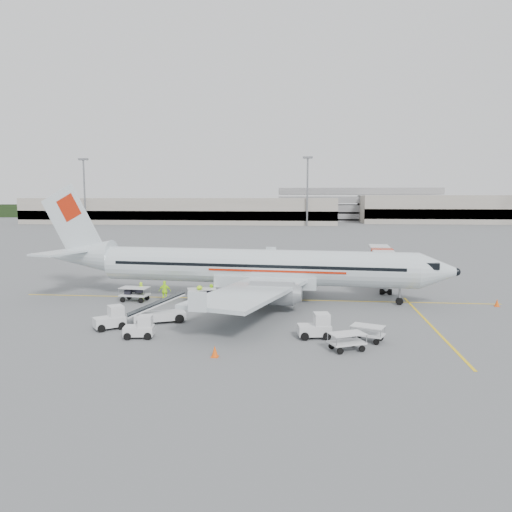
{
  "coord_description": "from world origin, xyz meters",
  "views": [
    {
      "loc": [
        4.75,
        -45.15,
        9.43
      ],
      "look_at": [
        0.0,
        2.0,
        3.8
      ],
      "focal_mm": 35.0,
      "sensor_mm": 36.0,
      "label": 1
    }
  ],
  "objects_px": {
    "tug_aft": "(109,318)",
    "jet_bridge": "(382,267)",
    "aircraft": "(256,243)",
    "belt_loader": "(159,304)",
    "tug_mid": "(139,327)",
    "tug_fore": "(314,326)"
  },
  "relations": [
    {
      "from": "tug_aft",
      "to": "jet_bridge",
      "type": "bearing_deg",
      "value": 6.23
    },
    {
      "from": "aircraft",
      "to": "belt_loader",
      "type": "height_order",
      "value": "aircraft"
    },
    {
      "from": "belt_loader",
      "to": "tug_mid",
      "type": "height_order",
      "value": "belt_loader"
    },
    {
      "from": "aircraft",
      "to": "tug_mid",
      "type": "bearing_deg",
      "value": -110.84
    },
    {
      "from": "tug_mid",
      "to": "tug_fore",
      "type": "bearing_deg",
      "value": -2.28
    },
    {
      "from": "aircraft",
      "to": "tug_fore",
      "type": "relative_size",
      "value": 17.4
    },
    {
      "from": "tug_fore",
      "to": "tug_mid",
      "type": "relative_size",
      "value": 1.11
    },
    {
      "from": "belt_loader",
      "to": "tug_aft",
      "type": "relative_size",
      "value": 2.42
    },
    {
      "from": "belt_loader",
      "to": "tug_fore",
      "type": "distance_m",
      "value": 12.02
    },
    {
      "from": "jet_bridge",
      "to": "tug_mid",
      "type": "distance_m",
      "value": 29.45
    },
    {
      "from": "tug_fore",
      "to": "tug_aft",
      "type": "bearing_deg",
      "value": 167.73
    },
    {
      "from": "tug_fore",
      "to": "tug_mid",
      "type": "bearing_deg",
      "value": 176.57
    },
    {
      "from": "belt_loader",
      "to": "tug_fore",
      "type": "xyz_separation_m",
      "value": [
        11.61,
        -3.06,
        -0.56
      ]
    },
    {
      "from": "tug_aft",
      "to": "tug_mid",
      "type": "bearing_deg",
      "value": -71.03
    },
    {
      "from": "jet_bridge",
      "to": "tug_mid",
      "type": "xyz_separation_m",
      "value": [
        -19.21,
        -22.29,
        -1.21
      ]
    },
    {
      "from": "tug_aft",
      "to": "belt_loader",
      "type": "bearing_deg",
      "value": 0.62
    },
    {
      "from": "jet_bridge",
      "to": "tug_aft",
      "type": "bearing_deg",
      "value": -133.75
    },
    {
      "from": "tug_fore",
      "to": "tug_aft",
      "type": "distance_m",
      "value": 14.62
    },
    {
      "from": "belt_loader",
      "to": "tug_fore",
      "type": "bearing_deg",
      "value": -38.34
    },
    {
      "from": "belt_loader",
      "to": "tug_aft",
      "type": "bearing_deg",
      "value": -166.56
    },
    {
      "from": "aircraft",
      "to": "jet_bridge",
      "type": "xyz_separation_m",
      "value": [
        12.62,
        8.87,
        -3.25
      ]
    },
    {
      "from": "jet_bridge",
      "to": "tug_mid",
      "type": "bearing_deg",
      "value": -127.15
    }
  ]
}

